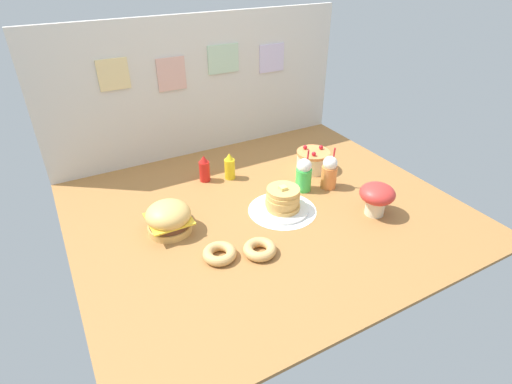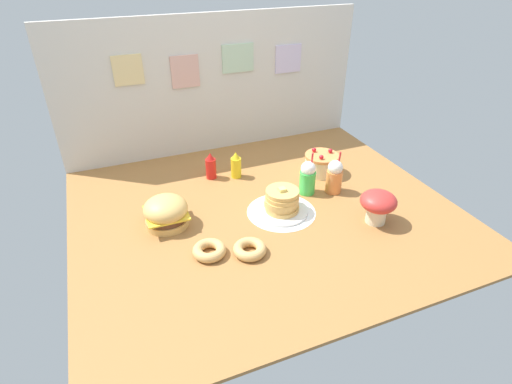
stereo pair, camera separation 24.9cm
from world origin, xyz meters
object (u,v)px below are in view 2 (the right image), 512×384
(donut_chocolate, at_px, (250,249))
(mushroom_stool, at_px, (378,204))
(orange_float_cup, at_px, (334,177))
(ketchup_bottle, at_px, (211,166))
(layer_cake, at_px, (321,164))
(mustard_bottle, at_px, (236,165))
(cream_soda_cup, at_px, (308,178))
(burger, at_px, (166,212))
(donut_pink_glaze, at_px, (209,250))
(pancake_stack, at_px, (282,202))

(donut_chocolate, height_order, mushroom_stool, mushroom_stool)
(orange_float_cup, bearing_deg, ketchup_bottle, 145.29)
(donut_chocolate, bearing_deg, orange_float_cup, 27.19)
(donut_chocolate, bearing_deg, layer_cake, 38.68)
(mustard_bottle, distance_m, cream_soda_cup, 0.52)
(burger, relative_size, orange_float_cup, 0.88)
(ketchup_bottle, xyz_separation_m, mushroom_stool, (0.75, -0.87, 0.04))
(ketchup_bottle, bearing_deg, layer_cake, -16.90)
(orange_float_cup, height_order, mushroom_stool, orange_float_cup)
(burger, bearing_deg, donut_pink_glaze, -66.68)
(ketchup_bottle, relative_size, orange_float_cup, 0.67)
(mustard_bottle, bearing_deg, ketchup_bottle, 162.41)
(donut_chocolate, xyz_separation_m, mushroom_stool, (0.79, -0.01, 0.10))
(ketchup_bottle, height_order, orange_float_cup, orange_float_cup)
(orange_float_cup, xyz_separation_m, donut_pink_glaze, (-0.94, -0.31, -0.08))
(layer_cake, height_order, donut_chocolate, layer_cake)
(donut_pink_glaze, bearing_deg, ketchup_bottle, 72.63)
(donut_pink_glaze, bearing_deg, orange_float_cup, 18.19)
(mustard_bottle, distance_m, donut_pink_glaze, 0.85)
(mustard_bottle, bearing_deg, cream_soda_cup, -46.26)
(burger, relative_size, ketchup_bottle, 1.33)
(orange_float_cup, bearing_deg, burger, 177.81)
(mustard_bottle, bearing_deg, mushroom_stool, -54.74)
(ketchup_bottle, xyz_separation_m, mustard_bottle, (0.17, -0.05, 0.00))
(burger, bearing_deg, layer_cake, 10.51)
(orange_float_cup, height_order, donut_pink_glaze, orange_float_cup)
(cream_soda_cup, xyz_separation_m, mushroom_stool, (0.22, -0.45, 0.01))
(layer_cake, height_order, ketchup_bottle, ketchup_bottle)
(donut_pink_glaze, relative_size, mushroom_stool, 0.85)
(layer_cake, height_order, cream_soda_cup, cream_soda_cup)
(orange_float_cup, relative_size, mushroom_stool, 1.36)
(pancake_stack, bearing_deg, donut_chocolate, -138.00)
(burger, distance_m, donut_pink_glaze, 0.39)
(orange_float_cup, bearing_deg, pancake_stack, -167.76)
(pancake_stack, relative_size, donut_pink_glaze, 1.83)
(donut_pink_glaze, height_order, mushroom_stool, mushroom_stool)
(mustard_bottle, height_order, orange_float_cup, orange_float_cup)
(mushroom_stool, bearing_deg, layer_cake, 89.93)
(donut_pink_glaze, bearing_deg, layer_cake, 29.56)
(burger, height_order, mushroom_stool, mushroom_stool)
(pancake_stack, distance_m, donut_chocolate, 0.44)
(burger, distance_m, mushroom_stool, 1.23)
(ketchup_bottle, relative_size, donut_chocolate, 1.08)
(mustard_bottle, height_order, donut_chocolate, mustard_bottle)
(mushroom_stool, bearing_deg, donut_pink_glaze, 175.30)
(pancake_stack, xyz_separation_m, mushroom_stool, (0.47, -0.30, 0.06))
(pancake_stack, height_order, donut_pink_glaze, pancake_stack)
(layer_cake, xyz_separation_m, ketchup_bottle, (-0.75, 0.23, 0.02))
(layer_cake, bearing_deg, donut_chocolate, -141.32)
(mustard_bottle, relative_size, cream_soda_cup, 0.67)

